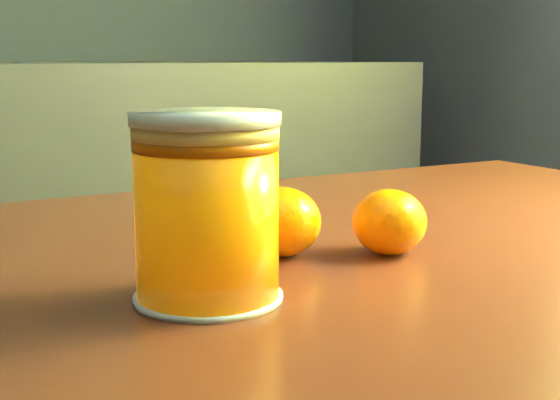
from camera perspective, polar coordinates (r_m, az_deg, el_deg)
name	(u,v)px	position (r m, az deg, el deg)	size (l,w,h in m)	color
table	(336,384)	(0.61, 4.15, -13.27)	(1.07, 0.79, 0.76)	#5F2917
juice_glass	(207,209)	(0.47, -5.37, -0.65)	(0.09, 0.09, 0.11)	orange
orange_front	(282,222)	(0.58, 0.15, -1.60)	(0.06, 0.06, 0.05)	orange
orange_back	(389,222)	(0.59, 8.01, -1.59)	(0.06, 0.06, 0.05)	orange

